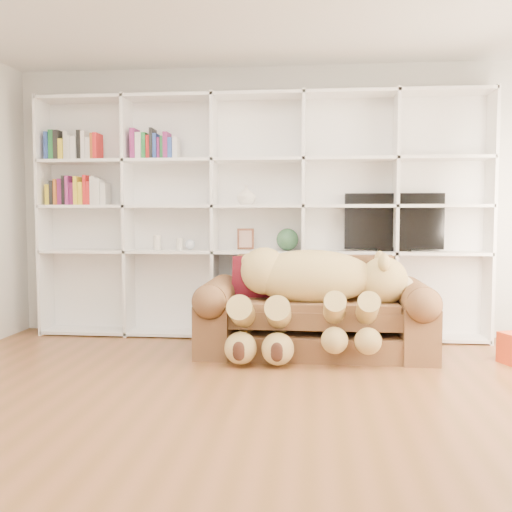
# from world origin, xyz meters

# --- Properties ---
(floor) EXTENTS (5.00, 5.00, 0.00)m
(floor) POSITION_xyz_m (0.00, 0.00, 0.00)
(floor) COLOR brown
(floor) RESTS_ON ground
(wall_back) EXTENTS (5.00, 0.02, 2.70)m
(wall_back) POSITION_xyz_m (0.00, 2.50, 1.35)
(wall_back) COLOR silver
(wall_back) RESTS_ON floor
(bookshelf) EXTENTS (4.43, 0.35, 2.40)m
(bookshelf) POSITION_xyz_m (-0.24, 2.36, 1.31)
(bookshelf) COLOR white
(bookshelf) RESTS_ON floor
(sofa) EXTENTS (2.01, 0.87, 0.84)m
(sofa) POSITION_xyz_m (0.55, 1.71, 0.32)
(sofa) COLOR brown
(sofa) RESTS_ON floor
(teddy_bear) EXTENTS (1.57, 0.84, 0.91)m
(teddy_bear) POSITION_xyz_m (0.53, 1.54, 0.60)
(teddy_bear) COLOR #D6B66B
(teddy_bear) RESTS_ON sofa
(throw_pillow) EXTENTS (0.40, 0.23, 0.42)m
(throw_pillow) POSITION_xyz_m (0.01, 1.85, 0.63)
(throw_pillow) COLOR #5A0F10
(throw_pillow) RESTS_ON sofa
(tv) EXTENTS (0.95, 0.18, 0.56)m
(tv) POSITION_xyz_m (1.31, 2.35, 1.14)
(tv) COLOR black
(tv) RESTS_ON bookshelf
(picture_frame) EXTENTS (0.17, 0.05, 0.21)m
(picture_frame) POSITION_xyz_m (-0.13, 2.30, 0.98)
(picture_frame) COLOR #512C1B
(picture_frame) RESTS_ON bookshelf
(green_vase) EXTENTS (0.22, 0.22, 0.22)m
(green_vase) POSITION_xyz_m (0.28, 2.30, 0.97)
(green_vase) COLOR #2B5536
(green_vase) RESTS_ON bookshelf
(figurine_tall) EXTENTS (0.09, 0.09, 0.15)m
(figurine_tall) POSITION_xyz_m (-1.03, 2.30, 0.94)
(figurine_tall) COLOR silver
(figurine_tall) RESTS_ON bookshelf
(figurine_short) EXTENTS (0.09, 0.09, 0.12)m
(figurine_short) POSITION_xyz_m (-0.79, 2.30, 0.92)
(figurine_short) COLOR silver
(figurine_short) RESTS_ON bookshelf
(snow_globe) EXTENTS (0.10, 0.10, 0.10)m
(snow_globe) POSITION_xyz_m (-0.69, 2.30, 0.92)
(snow_globe) COLOR white
(snow_globe) RESTS_ON bookshelf
(shelf_vase) EXTENTS (0.23, 0.23, 0.19)m
(shelf_vase) POSITION_xyz_m (-0.12, 2.30, 1.41)
(shelf_vase) COLOR silver
(shelf_vase) RESTS_ON bookshelf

